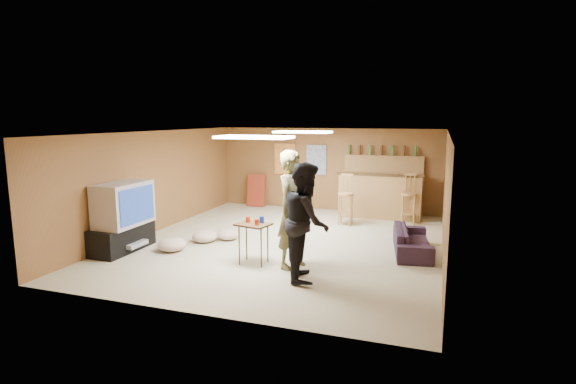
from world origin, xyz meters
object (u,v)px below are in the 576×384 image
(person_black, at_px, (306,221))
(tray_table, at_px, (254,244))
(bar_counter, at_px, (380,196))
(tv_body, at_px, (123,204))
(person_olive, at_px, (293,210))
(sofa, at_px, (412,240))

(person_black, bearing_deg, tray_table, 52.67)
(person_black, bearing_deg, bar_counter, -23.43)
(tv_body, height_order, tray_table, tv_body)
(tv_body, relative_size, person_olive, 0.56)
(bar_counter, bearing_deg, person_olive, -101.66)
(bar_counter, relative_size, person_black, 1.10)
(person_black, bearing_deg, person_olive, 21.19)
(person_black, relative_size, tray_table, 2.58)
(sofa, relative_size, tray_table, 2.27)
(bar_counter, xyz_separation_m, person_olive, (-0.89, -4.29, 0.43))
(tv_body, xyz_separation_m, person_black, (3.62, -0.30, 0.01))
(sofa, bearing_deg, person_olive, 120.35)
(bar_counter, distance_m, person_olive, 4.40)
(tv_body, bearing_deg, person_olive, 2.79)
(person_black, bearing_deg, tv_body, 68.24)
(sofa, bearing_deg, person_black, 134.17)
(sofa, bearing_deg, tv_body, 99.64)
(bar_counter, height_order, person_olive, person_olive)
(bar_counter, distance_m, tray_table, 4.64)
(person_olive, bearing_deg, person_black, -124.44)
(person_olive, height_order, sofa, person_olive)
(tray_table, bearing_deg, person_olive, 5.67)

